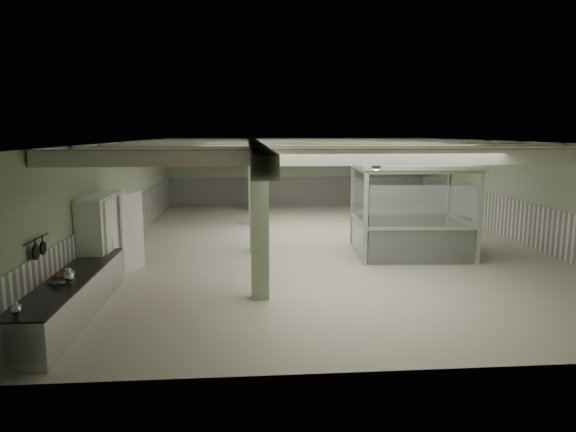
{
  "coord_description": "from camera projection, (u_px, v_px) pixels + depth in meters",
  "views": [
    {
      "loc": [
        -2.79,
        -17.84,
        3.93
      ],
      "look_at": [
        -1.5,
        -1.86,
        1.3
      ],
      "focal_mm": 32.0,
      "sensor_mm": 36.0,
      "label": 1
    }
  ],
  "objects": [
    {
      "name": "skillet_near",
      "position": [
        36.0,
        252.0,
        9.91
      ],
      "size": [
        0.04,
        0.3,
        0.3
      ],
      "primitive_type": "cylinder",
      "rotation": [
        0.0,
        1.57,
        0.0
      ],
      "color": "black",
      "rests_on": "hook_rail"
    },
    {
      "name": "wainscot_back",
      "position": [
        298.0,
        191.0,
        28.1
      ],
      "size": [
        13.9,
        0.05,
        1.5
      ],
      "primitive_type": "cube",
      "color": "white",
      "rests_on": "floor"
    },
    {
      "name": "hook_rail",
      "position": [
        37.0,
        239.0,
        10.08
      ],
      "size": [
        0.02,
        1.2,
        0.02
      ],
      "primitive_type": "cylinder",
      "rotation": [
        1.57,
        0.0,
        0.0
      ],
      "color": "black",
      "rests_on": "wall_left"
    },
    {
      "name": "beam_g",
      "position": [
        303.0,
        142.0,
        25.23
      ],
      "size": [
        13.9,
        0.35,
        0.32
      ],
      "primitive_type": "cube",
      "color": "silver",
      "rests_on": "ceiling"
    },
    {
      "name": "column_a",
      "position": [
        260.0,
        224.0,
        12.02
      ],
      "size": [
        0.42,
        0.42,
        3.6
      ],
      "primitive_type": "cube",
      "color": "#92A585",
      "rests_on": "floor"
    },
    {
      "name": "column_b",
      "position": [
        256.0,
        197.0,
        16.93
      ],
      "size": [
        0.42,
        0.42,
        3.6
      ],
      "primitive_type": "cube",
      "color": "#92A585",
      "rests_on": "floor"
    },
    {
      "name": "wall_left",
      "position": [
        124.0,
        195.0,
        17.56
      ],
      "size": [
        0.02,
        20.0,
        3.6
      ],
      "primitive_type": "cube",
      "color": "#A4BE98",
      "rests_on": "floor"
    },
    {
      "name": "wainscot_right",
      "position": [
        514.0,
        220.0,
        18.84
      ],
      "size": [
        0.05,
        19.9,
        1.5
      ],
      "primitive_type": "cube",
      "color": "white",
      "rests_on": "floor"
    },
    {
      "name": "beam_a",
      "position": [
        383.0,
        157.0,
        10.48
      ],
      "size": [
        13.9,
        0.35,
        0.32
      ],
      "primitive_type": "cube",
      "color": "silver",
      "rests_on": "ceiling"
    },
    {
      "name": "pendant_back",
      "position": [
        319.0,
        152.0,
        23.36
      ],
      "size": [
        0.44,
        0.44,
        0.22
      ],
      "primitive_type": "cone",
      "rotation": [
        3.14,
        0.0,
        0.0
      ],
      "color": "#2E3E2F",
      "rests_on": "ceiling"
    },
    {
      "name": "wainscot_left",
      "position": [
        126.0,
        225.0,
        17.73
      ],
      "size": [
        0.05,
        19.9,
        1.5
      ],
      "primitive_type": "cube",
      "color": "white",
      "rests_on": "floor"
    },
    {
      "name": "pitcher_near",
      "position": [
        16.0,
        309.0,
        8.53
      ],
      "size": [
        0.22,
        0.24,
        0.24
      ],
      "primitive_type": null,
      "rotation": [
        0.0,
        0.0,
        0.38
      ],
      "color": "silver",
      "rests_on": "prep_counter"
    },
    {
      "name": "column_d",
      "position": [
        252.0,
        175.0,
        25.79
      ],
      "size": [
        0.42,
        0.42,
        3.6
      ],
      "primitive_type": "cube",
      "color": "#92A585",
      "rests_on": "floor"
    },
    {
      "name": "walkin_cooler",
      "position": [
        104.0,
        235.0,
        13.76
      ],
      "size": [
        1.02,
        2.61,
        2.39
      ],
      "color": "white",
      "rests_on": "floor"
    },
    {
      "name": "pendant_front",
      "position": [
        376.0,
        167.0,
        13.04
      ],
      "size": [
        0.44,
        0.44,
        0.22
      ],
      "primitive_type": "cone",
      "rotation": [
        3.14,
        0.0,
        0.0
      ],
      "color": "#2E3E2F",
      "rests_on": "ceiling"
    },
    {
      "name": "filing_cabinet",
      "position": [
        464.0,
        234.0,
        17.11
      ],
      "size": [
        0.45,
        0.58,
        1.14
      ],
      "primitive_type": "cube",
      "rotation": [
        0.0,
        0.0,
        -0.16
      ],
      "color": "#575A4B",
      "rests_on": "floor"
    },
    {
      "name": "wall_front",
      "position": [
        421.0,
        265.0,
        8.28
      ],
      "size": [
        14.0,
        0.02,
        3.6
      ],
      "primitive_type": "cube",
      "color": "#A4BE98",
      "rests_on": "floor"
    },
    {
      "name": "beam_f",
      "position": [
        309.0,
        144.0,
        22.77
      ],
      "size": [
        13.9,
        0.35,
        0.32
      ],
      "primitive_type": "cube",
      "color": "silver",
      "rests_on": "ceiling"
    },
    {
      "name": "girder",
      "position": [
        255.0,
        148.0,
        17.66
      ],
      "size": [
        0.45,
        19.9,
        0.4
      ],
      "primitive_type": "cube",
      "color": "silver",
      "rests_on": "ceiling"
    },
    {
      "name": "skillet_far",
      "position": [
        43.0,
        248.0,
        10.27
      ],
      "size": [
        0.04,
        0.28,
        0.28
      ],
      "primitive_type": "cylinder",
      "rotation": [
        0.0,
        1.57,
        0.0
      ],
      "color": "black",
      "rests_on": "hook_rail"
    },
    {
      "name": "pitcher_far",
      "position": [
        69.0,
        276.0,
        10.38
      ],
      "size": [
        0.29,
        0.3,
        0.31
      ],
      "primitive_type": null,
      "rotation": [
        0.0,
        0.0,
        -0.43
      ],
      "color": "silver",
      "rests_on": "prep_counter"
    },
    {
      "name": "beam_b",
      "position": [
        357.0,
        152.0,
        12.94
      ],
      "size": [
        13.9,
        0.35,
        0.32
      ],
      "primitive_type": "cube",
      "color": "silver",
      "rests_on": "ceiling"
    },
    {
      "name": "beam_c",
      "position": [
        339.0,
        149.0,
        15.39
      ],
      "size": [
        13.9,
        0.35,
        0.32
      ],
      "primitive_type": "cube",
      "color": "silver",
      "rests_on": "ceiling"
    },
    {
      "name": "guard_booth",
      "position": [
        411.0,
        194.0,
        16.46
      ],
      "size": [
        3.84,
        3.32,
        2.94
      ],
      "rotation": [
        0.0,
        0.0,
        -0.07
      ],
      "color": "#94B08C",
      "rests_on": "floor"
    },
    {
      "name": "orange_bowl",
      "position": [
        69.0,
        274.0,
        10.96
      ],
      "size": [
        0.24,
        0.24,
        0.08
      ],
      "primitive_type": "cylinder",
      "rotation": [
        0.0,
        0.0,
        0.09
      ],
      "color": "#B2B2B7",
      "rests_on": "prep_counter"
    },
    {
      "name": "wall_back",
      "position": [
        298.0,
        172.0,
        27.95
      ],
      "size": [
        14.0,
        0.02,
        3.6
      ],
      "primitive_type": "cube",
      "color": "#A4BE98",
      "rests_on": "floor"
    },
    {
      "name": "pendant_mid",
      "position": [
        338.0,
        157.0,
        18.44
      ],
      "size": [
        0.44,
        0.44,
        0.22
      ],
      "primitive_type": "cone",
      "rotation": [
        3.14,
        0.0,
        0.0
      ],
      "color": "#2E3E2F",
      "rests_on": "ceiling"
    },
    {
      "name": "beam_d",
      "position": [
        327.0,
        147.0,
        17.85
      ],
      "size": [
        13.9,
        0.35,
        0.32
      ],
      "primitive_type": "cube",
      "color": "silver",
      "rests_on": "ceiling"
    },
    {
      "name": "floor",
      "position": [
        325.0,
        243.0,
        18.41
      ],
      "size": [
        20.0,
        20.0,
        0.0
      ],
      "primitive_type": "plane",
      "color": "beige",
      "rests_on": "ground"
    },
    {
      "name": "prep_counter",
      "position": [
        72.0,
        297.0,
        10.93
      ],
      "size": [
        0.92,
        5.3,
        0.91
      ],
      "color": "silver",
      "rests_on": "floor"
    },
    {
      "name": "beam_e",
      "position": [
        317.0,
        145.0,
        20.31
      ],
      "size": [
        13.9,
        0.35,
        0.32
      ],
      "primitive_type": "cube",
      "color": "silver",
      "rests_on": "ceiling"
    },
    {
      "name": "ceiling",
      "position": [
        327.0,
        142.0,
        17.82
      ],
      "size": [
        14.0,
        20.0,
        0.02
      ],
      "primitive_type": "cube",
      "color": "white",
      "rests_on": "wall_back"
    },
    {
      "name": "wall_right",
      "position": [
        516.0,
        191.0,
        18.67
      ],
      "size": [
        0.02,
        20.0,
        3.6
      ],
      "primitive_type": "cube",
      "color": "#A4BE98",
      "rests_on": "floor"
    },
    {
      "name": "column_c",
      "position": [
        254.0,
        183.0,
        21.85
      ],
      "size": [
        0.42,
        0.42,
        3.6
      ],
      "primitive_type": "cube",
      "color": "#92A585",
      "rests_on": "floor"
    },
    {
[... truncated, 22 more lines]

